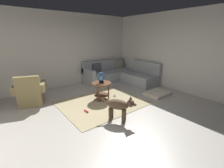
% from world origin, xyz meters
% --- Properties ---
extents(ground_plane, '(6.00, 6.00, 0.10)m').
position_xyz_m(ground_plane, '(0.00, 0.00, -0.05)').
color(ground_plane, '#B7B2A8').
extents(wall_back, '(6.00, 0.12, 2.70)m').
position_xyz_m(wall_back, '(0.00, 2.94, 1.35)').
color(wall_back, silver).
rests_on(wall_back, ground_plane).
extents(wall_right, '(0.12, 6.00, 2.70)m').
position_xyz_m(wall_right, '(2.94, 0.00, 1.35)').
color(wall_right, silver).
rests_on(wall_right, ground_plane).
extents(area_rug, '(2.30, 1.90, 0.01)m').
position_xyz_m(area_rug, '(0.15, 0.70, 0.01)').
color(area_rug, tan).
rests_on(area_rug, ground_plane).
extents(sectional_couch, '(2.20, 2.25, 0.88)m').
position_xyz_m(sectional_couch, '(1.99, 2.02, 0.29)').
color(sectional_couch, '#9EA3A8').
rests_on(sectional_couch, ground_plane).
extents(armchair, '(0.96, 0.84, 0.88)m').
position_xyz_m(armchair, '(-1.48, 1.86, 0.32)').
color(armchair, olive).
rests_on(armchair, ground_plane).
extents(side_table, '(0.60, 0.60, 0.54)m').
position_xyz_m(side_table, '(0.29, 0.92, 0.42)').
color(side_table, brown).
rests_on(side_table, ground_plane).
extents(torus_sculpture, '(0.28, 0.08, 0.33)m').
position_xyz_m(torus_sculpture, '(0.29, 0.92, 0.71)').
color(torus_sculpture, black).
rests_on(torus_sculpture, side_table).
extents(dog_bed_mat, '(0.80, 0.60, 0.09)m').
position_xyz_m(dog_bed_mat, '(1.98, 0.08, 0.04)').
color(dog_bed_mat, beige).
rests_on(dog_bed_mat, ground_plane).
extents(dog, '(0.50, 0.74, 0.63)m').
position_xyz_m(dog, '(-0.09, -0.35, 0.38)').
color(dog, brown).
rests_on(dog, ground_plane).
extents(dog_toy_ball, '(0.08, 0.08, 0.08)m').
position_xyz_m(dog_toy_ball, '(0.75, 0.85, 0.04)').
color(dog_toy_ball, silver).
rests_on(dog_toy_ball, ground_plane).
extents(dog_toy_rope, '(0.06, 0.15, 0.05)m').
position_xyz_m(dog_toy_rope, '(-0.49, 0.49, 0.03)').
color(dog_toy_rope, red).
rests_on(dog_toy_rope, ground_plane).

